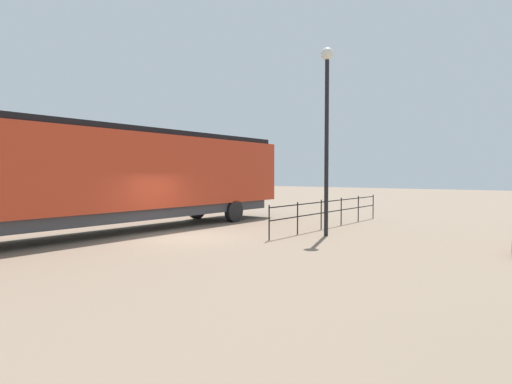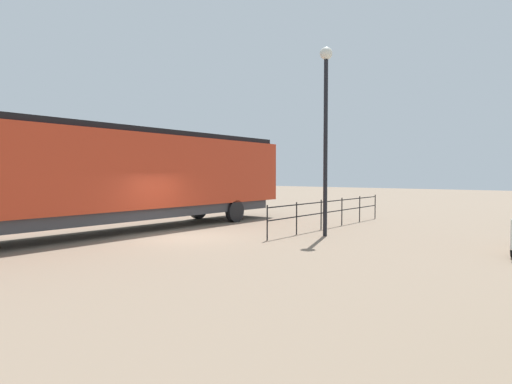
{
  "view_description": "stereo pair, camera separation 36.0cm",
  "coord_description": "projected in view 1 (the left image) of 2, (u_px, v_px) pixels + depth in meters",
  "views": [
    {
      "loc": [
        11.94,
        -11.45,
        2.42
      ],
      "look_at": [
        0.35,
        4.0,
        1.61
      ],
      "focal_mm": 30.25,
      "sensor_mm": 36.0,
      "label": 1
    },
    {
      "loc": [
        12.23,
        -11.23,
        2.42
      ],
      "look_at": [
        0.35,
        4.0,
        1.61
      ],
      "focal_mm": 30.25,
      "sensor_mm": 36.0,
      "label": 2
    }
  ],
  "objects": [
    {
      "name": "ground_plane",
      "position": [
        186.0,
        237.0,
        16.41
      ],
      "size": [
        120.0,
        120.0,
        0.0
      ],
      "primitive_type": "plane",
      "color": "#84705B"
    },
    {
      "name": "lamp_post",
      "position": [
        327.0,
        111.0,
        16.6
      ],
      "size": [
        0.48,
        0.48,
        7.27
      ],
      "color": "black",
      "rests_on": "ground_plane"
    },
    {
      "name": "platform_fence",
      "position": [
        332.0,
        209.0,
        19.55
      ],
      "size": [
        0.05,
        9.92,
        1.29
      ],
      "color": "black",
      "rests_on": "ground_plane"
    },
    {
      "name": "locomotive",
      "position": [
        126.0,
        174.0,
        17.96
      ],
      "size": [
        2.91,
        18.68,
        4.31
      ],
      "color": "red",
      "rests_on": "ground_plane"
    }
  ]
}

